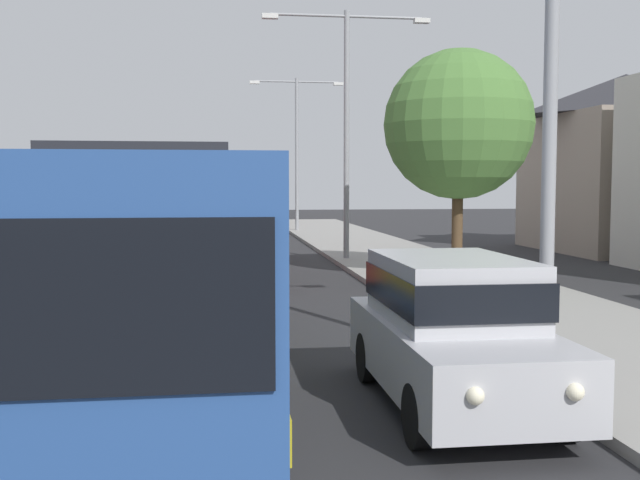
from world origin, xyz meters
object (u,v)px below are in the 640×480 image
(streetlamp_far, at_px, (297,139))
(white_suv, at_px, (452,326))
(bus_rear, at_px, (206,197))
(roadside_tree, at_px, (459,125))
(bus_lead, at_px, (164,262))
(streetlamp_mid, at_px, (347,109))
(bus_fourth_in_line, at_px, (204,200))
(bus_second_in_line, at_px, (192,219))
(bus_middle, at_px, (200,206))

(streetlamp_far, bearing_deg, white_suv, -92.84)
(bus_rear, bearing_deg, roadside_tree, -79.79)
(bus_lead, bearing_deg, bus_rear, 90.00)
(white_suv, xyz_separation_m, streetlamp_mid, (1.70, 17.63, 4.44))
(bus_lead, distance_m, bus_fourth_in_line, 40.56)
(bus_second_in_line, height_order, white_suv, bus_second_in_line)
(bus_lead, distance_m, bus_second_in_line, 13.49)
(bus_fourth_in_line, bearing_deg, bus_second_in_line, -90.00)
(bus_fourth_in_line, xyz_separation_m, bus_rear, (-0.00, 12.74, -0.00))
(bus_lead, height_order, roadside_tree, roadside_tree)
(bus_lead, height_order, streetlamp_mid, streetlamp_mid)
(white_suv, distance_m, roadside_tree, 13.33)
(bus_middle, xyz_separation_m, bus_rear, (-0.00, 25.95, -0.00))
(bus_middle, bearing_deg, streetlamp_mid, -65.13)
(streetlamp_mid, bearing_deg, bus_middle, 114.87)
(bus_rear, relative_size, streetlamp_mid, 1.21)
(bus_second_in_line, bearing_deg, streetlamp_mid, 22.30)
(streetlamp_far, distance_m, roadside_tree, 22.18)
(bus_second_in_line, xyz_separation_m, bus_middle, (-0.00, 13.86, -0.00))
(bus_second_in_line, height_order, streetlamp_far, streetlamp_far)
(streetlamp_mid, height_order, roadside_tree, streetlamp_mid)
(bus_middle, relative_size, bus_rear, 1.13)
(bus_middle, distance_m, streetlamp_far, 8.22)
(bus_fourth_in_line, relative_size, roadside_tree, 1.70)
(streetlamp_mid, relative_size, streetlamp_far, 1.01)
(white_suv, bearing_deg, bus_second_in_line, 103.49)
(bus_fourth_in_line, bearing_deg, bus_rear, 90.00)
(streetlamp_far, bearing_deg, bus_fourth_in_line, 123.24)
(streetlamp_mid, bearing_deg, bus_fourth_in_line, 102.25)
(bus_middle, xyz_separation_m, bus_fourth_in_line, (-0.00, 13.21, -0.00))
(white_suv, bearing_deg, streetlamp_mid, 84.49)
(bus_second_in_line, xyz_separation_m, streetlamp_mid, (5.40, 2.21, 3.78))
(bus_fourth_in_line, bearing_deg, bus_middle, -90.00)
(bus_second_in_line, distance_m, bus_middle, 13.86)
(streetlamp_far, bearing_deg, bus_lead, -99.48)
(bus_fourth_in_line, bearing_deg, streetlamp_far, -56.76)
(white_suv, bearing_deg, roadside_tree, 71.66)
(bus_fourth_in_line, bearing_deg, bus_lead, -90.00)
(bus_lead, height_order, bus_middle, same)
(bus_fourth_in_line, height_order, roadside_tree, roadside_tree)
(bus_second_in_line, distance_m, streetlamp_mid, 6.95)
(white_suv, xyz_separation_m, streetlamp_far, (1.70, 34.25, 4.35))
(streetlamp_mid, bearing_deg, bus_second_in_line, -157.70)
(bus_second_in_line, relative_size, streetlamp_far, 1.39)
(streetlamp_mid, bearing_deg, white_suv, -95.51)
(bus_lead, bearing_deg, white_suv, -27.50)
(bus_second_in_line, height_order, bus_middle, same)
(bus_middle, distance_m, bus_fourth_in_line, 13.21)
(bus_rear, bearing_deg, streetlamp_far, -75.57)
(bus_rear, bearing_deg, bus_second_in_line, -90.00)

